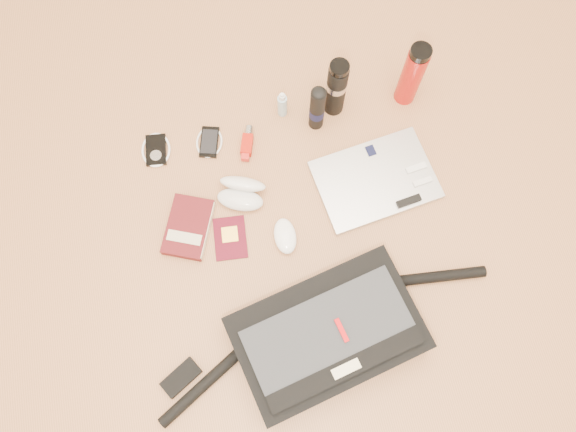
{
  "coord_description": "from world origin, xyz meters",
  "views": [
    {
      "loc": [
        -0.14,
        -0.39,
        1.68
      ],
      "look_at": [
        -0.02,
        0.11,
        0.06
      ],
      "focal_mm": 35.0,
      "sensor_mm": 36.0,
      "label": 1
    }
  ],
  "objects_px": {
    "book": "(189,227)",
    "messenger_bag": "(326,335)",
    "thermos_black": "(336,88)",
    "thermos_red": "(412,75)",
    "laptop": "(376,180)"
  },
  "relations": [
    {
      "from": "laptop",
      "to": "thermos_red",
      "type": "distance_m",
      "value": 0.35
    },
    {
      "from": "laptop",
      "to": "thermos_black",
      "type": "height_order",
      "value": "thermos_black"
    },
    {
      "from": "messenger_bag",
      "to": "thermos_red",
      "type": "distance_m",
      "value": 0.85
    },
    {
      "from": "messenger_bag",
      "to": "laptop",
      "type": "relative_size",
      "value": 2.61
    },
    {
      "from": "thermos_red",
      "to": "laptop",
      "type": "bearing_deg",
      "value": -122.89
    },
    {
      "from": "laptop",
      "to": "thermos_black",
      "type": "distance_m",
      "value": 0.32
    },
    {
      "from": "book",
      "to": "thermos_black",
      "type": "distance_m",
      "value": 0.63
    },
    {
      "from": "book",
      "to": "thermos_red",
      "type": "relative_size",
      "value": 0.85
    },
    {
      "from": "book",
      "to": "thermos_red",
      "type": "bearing_deg",
      "value": 44.49
    },
    {
      "from": "laptop",
      "to": "book",
      "type": "xyz_separation_m",
      "value": [
        -0.61,
        -0.02,
        0.0
      ]
    },
    {
      "from": "thermos_red",
      "to": "messenger_bag",
      "type": "bearing_deg",
      "value": -122.56
    },
    {
      "from": "thermos_red",
      "to": "thermos_black",
      "type": "bearing_deg",
      "value": 176.88
    },
    {
      "from": "book",
      "to": "thermos_red",
      "type": "height_order",
      "value": "thermos_red"
    },
    {
      "from": "messenger_bag",
      "to": "thermos_red",
      "type": "relative_size",
      "value": 3.87
    },
    {
      "from": "book",
      "to": "messenger_bag",
      "type": "bearing_deg",
      "value": -28.01
    }
  ]
}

